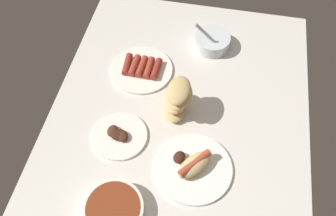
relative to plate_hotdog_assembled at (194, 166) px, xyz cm
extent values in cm
cube|color=silver|center=(-17.22, -8.08, -3.20)|extent=(120.00, 90.00, 3.00)
cylinder|color=white|center=(0.08, 0.22, -1.20)|extent=(24.48, 24.48, 1.00)
ellipsoid|color=#DBB77A|center=(0.08, 0.22, 1.50)|extent=(13.59, 12.77, 4.40)
cylinder|color=#AD472D|center=(0.08, 0.22, 2.71)|extent=(10.78, 9.61, 2.40)
ellipsoid|color=#381E14|center=(-1.91, -4.92, 0.70)|extent=(5.47, 5.06, 2.80)
cylinder|color=white|center=(18.18, -20.82, 0.39)|extent=(17.72, 17.72, 4.19)
cylinder|color=maroon|center=(18.18, -20.82, 2.09)|extent=(15.95, 15.95, 1.00)
ellipsoid|color=tan|center=(-20.43, -9.49, 0.10)|extent=(12.45, 8.61, 3.60)
ellipsoid|color=#DBB77A|center=(-21.46, -9.42, 3.70)|extent=(12.35, 8.44, 3.60)
ellipsoid|color=#DBB77A|center=(-20.72, -8.57, 7.30)|extent=(13.09, 9.73, 3.60)
ellipsoid|color=tan|center=(-20.33, -8.60, 10.90)|extent=(12.31, 8.38, 3.60)
cylinder|color=white|center=(-36.20, -25.32, -1.20)|extent=(23.34, 23.34, 1.00)
cylinder|color=maroon|center=(-36.32, -30.98, 0.58)|extent=(9.49, 3.11, 2.58)
cylinder|color=#9E3828|center=(-36.26, -28.15, 0.58)|extent=(9.48, 3.10, 2.58)
cylinder|color=#9E3828|center=(-36.20, -25.32, 0.58)|extent=(9.51, 3.22, 2.58)
cylinder|color=#9E3828|center=(-36.14, -22.49, 0.58)|extent=(9.40, 2.76, 2.58)
cylinder|color=maroon|center=(-36.08, -19.65, 0.58)|extent=(9.47, 3.04, 2.58)
cylinder|color=silver|center=(-53.77, -0.75, 0.89)|extent=(13.94, 13.94, 5.18)
cylinder|color=beige|center=(-53.77, -0.75, 1.92)|extent=(12.27, 12.27, 2.33)
cube|color=#B7B7BC|center=(-50.63, -2.49, 6.72)|extent=(3.13, 10.82, 12.77)
cylinder|color=white|center=(-6.79, -25.95, -1.20)|extent=(18.39, 18.39, 1.00)
ellipsoid|color=#472819|center=(-7.31, -28.44, 0.36)|extent=(4.59, 3.70, 2.13)
ellipsoid|color=#472819|center=(-6.12, -24.94, 0.36)|extent=(6.10, 6.08, 2.14)
ellipsoid|color=#381E14|center=(-6.30, -26.09, 0.35)|extent=(5.31, 6.14, 2.11)
camera|label=1|loc=(45.86, 0.69, 101.96)|focal=37.35mm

